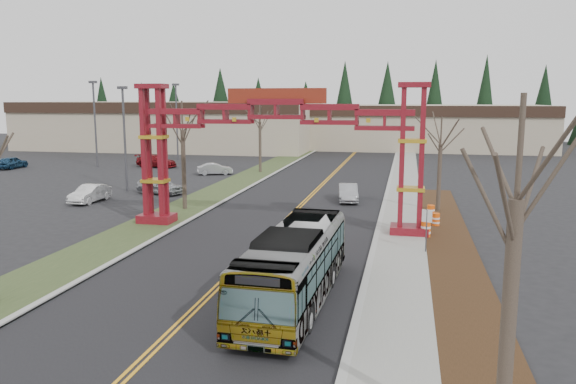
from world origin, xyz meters
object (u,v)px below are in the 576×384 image
(retail_building_west, at_px, (174,125))
(bare_tree_right_far, at_px, (441,145))
(street_sign, at_px, (427,222))
(light_pole_mid, at_px, (95,118))
(barrel_north, at_px, (431,212))
(parked_car_far_a, at_px, (215,169))
(parked_car_near_a, at_px, (160,185))
(parked_car_near_b, at_px, (90,194))
(silver_sedan, at_px, (348,193))
(retail_building_east, at_px, (423,127))
(bare_tree_median_far, at_px, (260,123))
(light_pole_far, at_px, (177,116))
(bare_tree_median_mid, at_px, (183,131))
(bare_tree_right_near, at_px, (517,202))
(parked_car_mid_a, at_px, (156,161))
(gateway_arch, at_px, (277,132))
(transit_bus, at_px, (295,266))
(barrel_south, at_px, (426,230))
(parked_car_mid_b, at_px, (12,162))
(light_pole_near, at_px, (124,131))
(barrel_mid, at_px, (436,220))

(retail_building_west, height_order, bare_tree_right_far, retail_building_west)
(bare_tree_right_far, relative_size, street_sign, 2.88)
(light_pole_mid, height_order, barrel_north, light_pole_mid)
(parked_car_far_a, bearing_deg, retail_building_west, 6.13)
(parked_car_near_a, distance_m, parked_car_near_b, 6.02)
(retail_building_west, relative_size, silver_sedan, 11.19)
(retail_building_east, xyz_separation_m, bare_tree_median_far, (-18.00, -35.88, 1.93))
(bare_tree_right_far, bearing_deg, bare_tree_median_far, 134.27)
(parked_car_far_a, relative_size, light_pole_far, 0.37)
(parked_car_near_b, distance_m, bare_tree_median_mid, 9.84)
(parked_car_far_a, bearing_deg, retail_building_east, -53.91)
(retail_building_east, height_order, bare_tree_right_near, bare_tree_right_near)
(silver_sedan, distance_m, parked_car_mid_a, 30.33)
(gateway_arch, relative_size, bare_tree_median_far, 2.44)
(transit_bus, xyz_separation_m, light_pole_mid, (-31.84, 39.19, 4.32))
(bare_tree_median_far, relative_size, barrel_north, 7.91)
(street_sign, bearing_deg, light_pole_far, 127.38)
(retail_building_east, relative_size, barrel_south, 36.24)
(silver_sedan, xyz_separation_m, parked_car_near_a, (-15.96, 0.15, 0.07))
(barrel_south, bearing_deg, bare_tree_median_mid, 162.92)
(light_pole_far, bearing_deg, parked_car_mid_a, -84.33)
(retail_building_east, xyz_separation_m, bare_tree_right_far, (-0.00, -54.34, 1.28))
(parked_car_far_a, height_order, barrel_north, parked_car_far_a)
(parked_car_far_a, bearing_deg, light_pole_far, 12.70)
(parked_car_far_a, bearing_deg, parked_car_mid_b, 65.78)
(bare_tree_right_far, height_order, barrel_south, bare_tree_right_far)
(retail_building_west, bearing_deg, barrel_south, -54.45)
(retail_building_east, height_order, bare_tree_median_mid, bare_tree_median_mid)
(parked_car_near_b, relative_size, street_sign, 1.76)
(parked_car_near_b, distance_m, barrel_south, 26.11)
(retail_building_west, xyz_separation_m, parked_car_near_a, (17.33, -43.31, -3.02))
(retail_building_east, height_order, light_pole_far, light_pole_far)
(bare_tree_median_mid, height_order, light_pole_mid, light_pole_mid)
(light_pole_far, bearing_deg, parked_car_far_a, -53.35)
(silver_sedan, distance_m, bare_tree_median_far, 19.82)
(bare_tree_right_near, xyz_separation_m, light_pole_near, (-26.17, 32.29, -0.64))
(parked_car_mid_a, distance_m, street_sign, 44.13)
(parked_car_far_a, bearing_deg, barrel_mid, -157.39)
(parked_car_near_a, distance_m, bare_tree_median_far, 16.80)
(retail_building_west, distance_m, light_pole_mid, 27.05)
(parked_car_near_b, bearing_deg, barrel_mid, -6.25)
(retail_building_east, relative_size, parked_car_near_a, 8.71)
(retail_building_east, xyz_separation_m, parked_car_mid_b, (-47.06, -38.50, -2.79))
(bare_tree_median_far, relative_size, barrel_south, 7.12)
(parked_car_far_a, distance_m, street_sign, 34.51)
(parked_car_mid_a, bearing_deg, street_sign, -122.98)
(parked_car_near_a, xyz_separation_m, light_pole_far, (-9.44, 25.93, 5.02))
(bare_tree_median_mid, bearing_deg, parked_car_mid_a, 119.39)
(retail_building_east, distance_m, street_sign, 65.94)
(parked_car_near_a, relative_size, parked_car_far_a, 1.17)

